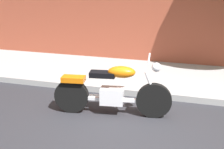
{
  "coord_description": "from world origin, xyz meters",
  "views": [
    {
      "loc": [
        1.12,
        -4.99,
        2.65
      ],
      "look_at": [
        -0.53,
        0.5,
        0.81
      ],
      "focal_mm": 51.53,
      "sensor_mm": 36.0,
      "label": 1
    }
  ],
  "objects": [
    {
      "name": "motorcycle",
      "position": [
        -0.53,
        0.5,
        0.48
      ],
      "size": [
        2.26,
        0.71,
        1.17
      ],
      "color": "black",
      "rests_on": "ground"
    },
    {
      "name": "sidewalk",
      "position": [
        0.0,
        2.81,
        0.07
      ],
      "size": [
        22.16,
        2.58,
        0.14
      ],
      "primitive_type": "cube",
      "color": "#9B9B9B",
      "rests_on": "ground"
    },
    {
      "name": "ground_plane",
      "position": [
        0.0,
        0.0,
        0.0
      ],
      "size": [
        60.0,
        60.0,
        0.0
      ],
      "primitive_type": "plane",
      "color": "#28282D"
    }
  ]
}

